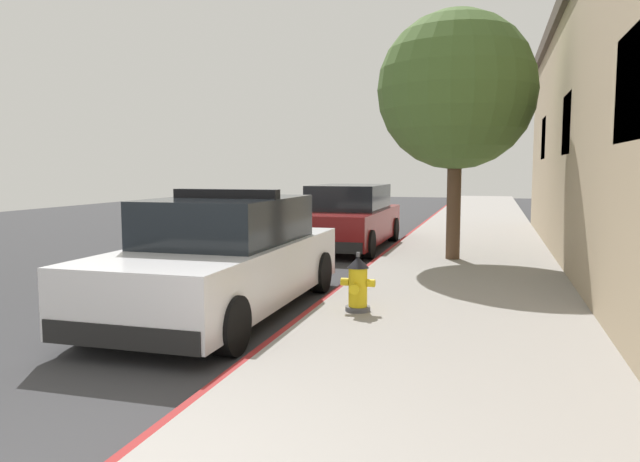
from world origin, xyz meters
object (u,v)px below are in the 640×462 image
(police_cruiser, at_px, (225,258))
(street_tree, at_px, (456,91))
(parked_car_silver_ahead, at_px, (348,218))
(fire_hydrant, at_px, (358,284))

(police_cruiser, height_order, street_tree, street_tree)
(parked_car_silver_ahead, height_order, fire_hydrant, parked_car_silver_ahead)
(fire_hydrant, relative_size, street_tree, 0.15)
(police_cruiser, relative_size, fire_hydrant, 6.37)
(police_cruiser, xyz_separation_m, parked_car_silver_ahead, (0.03, 7.10, -0.00))
(police_cruiser, xyz_separation_m, fire_hydrant, (1.83, 0.02, -0.26))
(parked_car_silver_ahead, distance_m, street_tree, 4.38)
(fire_hydrant, bearing_deg, parked_car_silver_ahead, 104.27)
(parked_car_silver_ahead, relative_size, fire_hydrant, 6.37)
(fire_hydrant, bearing_deg, street_tree, 80.01)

